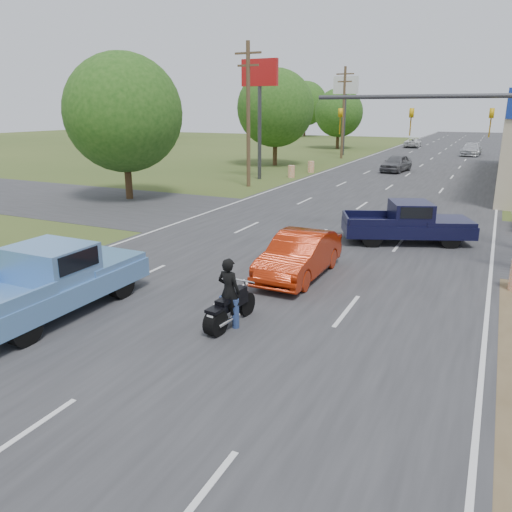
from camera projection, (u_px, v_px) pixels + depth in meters
The scene contains 23 objects.
ground at pixel (21, 437), 8.75m from camera, with size 200.00×200.00×0.00m, color #394D1E.
main_road at pixel (408, 175), 43.31m from camera, with size 15.00×180.00×0.02m, color #2D2D30.
cross_road at pixel (331, 227), 24.30m from camera, with size 120.00×10.00×0.02m, color #2D2D30.
utility_pole_5 at pixel (248, 112), 35.38m from camera, with size 2.00×0.28×10.00m.
utility_pole_6 at pixel (343, 110), 56.12m from camera, with size 2.00×0.28×10.00m.
tree_0 at pixel (124, 113), 30.35m from camera, with size 7.14×7.14×8.84m.
tree_1 at pixel (275, 108), 49.07m from camera, with size 7.56×7.56×9.36m.
tree_2 at pixel (339, 113), 70.27m from camera, with size 6.72×6.72×8.32m.
tree_4 at pixel (144, 101), 94.48m from camera, with size 9.24×9.24×11.44m.
tree_6 at pixel (305, 104), 101.45m from camera, with size 8.82×8.82×10.92m.
barrel_2 at pixel (291, 171), 41.52m from camera, with size 0.56×0.56×1.00m, color orange.
barrel_3 at pixel (311, 167), 44.85m from camera, with size 0.56×0.56×1.00m, color orange.
pole_sign_left_near at pixel (260, 87), 38.73m from camera, with size 3.00×0.35×9.20m.
pole_sign_left_far at pixel (345, 94), 59.46m from camera, with size 3.00×0.35×9.20m.
signal_mast at pixel (471, 128), 19.65m from camera, with size 9.12×0.40×7.00m.
red_convertible at pixel (299, 256), 16.86m from camera, with size 1.60×4.59×1.51m, color #991F07.
motorcycle at pixel (228, 310), 13.00m from camera, with size 0.66×2.16×1.09m.
rider at pixel (229, 295), 12.92m from camera, with size 0.65×0.43×1.78m, color black.
blue_pickup at pixel (54, 278), 13.91m from camera, with size 2.28×5.88×1.95m.
navy_pickup at pixel (410, 222), 21.20m from camera, with size 5.70×3.92×1.76m.
distant_car_grey at pixel (396, 163), 45.09m from camera, with size 1.80×4.48×1.53m, color #5A5B5F.
distant_car_silver at pixel (471, 149), 60.70m from camera, with size 2.16×5.31×1.54m, color #BCBDC2.
distant_car_white at pixel (413, 143), 73.56m from camera, with size 2.20×4.77×1.33m, color silver.
Camera 1 is at (6.97, -4.96, 5.53)m, focal length 35.00 mm.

